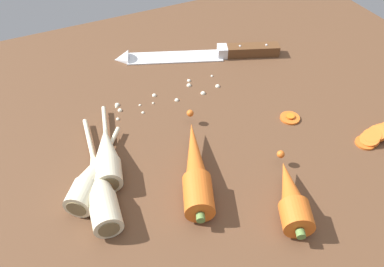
{
  "coord_description": "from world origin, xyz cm",
  "views": [
    {
      "loc": [
        -20.42,
        -45.35,
        46.57
      ],
      "look_at": [
        0.0,
        -2.0,
        1.5
      ],
      "focal_mm": 37.67,
      "sensor_mm": 36.0,
      "label": 1
    }
  ],
  "objects_px": {
    "whole_carrot": "(196,168)",
    "parsnip_front": "(92,178)",
    "parsnip_mid_left": "(107,155)",
    "carrot_slice_stray_near": "(290,117)",
    "chefs_knife": "(195,54)",
    "whole_carrot_second": "(291,197)",
    "parsnip_mid_right": "(99,186)"
  },
  "relations": [
    {
      "from": "whole_carrot",
      "to": "parsnip_front",
      "type": "bearing_deg",
      "value": 161.64
    },
    {
      "from": "parsnip_front",
      "to": "parsnip_mid_left",
      "type": "bearing_deg",
      "value": 46.92
    },
    {
      "from": "parsnip_mid_left",
      "to": "carrot_slice_stray_near",
      "type": "distance_m",
      "value": 0.32
    },
    {
      "from": "whole_carrot",
      "to": "chefs_knife",
      "type": "bearing_deg",
      "value": 64.65
    },
    {
      "from": "whole_carrot_second",
      "to": "parsnip_mid_left",
      "type": "xyz_separation_m",
      "value": [
        -0.21,
        0.19,
        -0.0
      ]
    },
    {
      "from": "chefs_knife",
      "to": "whole_carrot",
      "type": "xyz_separation_m",
      "value": [
        -0.14,
        -0.3,
        0.01
      ]
    },
    {
      "from": "whole_carrot",
      "to": "parsnip_front",
      "type": "distance_m",
      "value": 0.15
    },
    {
      "from": "whole_carrot_second",
      "to": "parsnip_mid_left",
      "type": "distance_m",
      "value": 0.28
    },
    {
      "from": "chefs_knife",
      "to": "parsnip_mid_left",
      "type": "distance_m",
      "value": 0.33
    },
    {
      "from": "carrot_slice_stray_near",
      "to": "chefs_knife",
      "type": "bearing_deg",
      "value": 104.56
    },
    {
      "from": "whole_carrot_second",
      "to": "parsnip_front",
      "type": "height_order",
      "value": "whole_carrot_second"
    },
    {
      "from": "parsnip_front",
      "to": "parsnip_mid_left",
      "type": "relative_size",
      "value": 0.82
    },
    {
      "from": "parsnip_mid_left",
      "to": "whole_carrot",
      "type": "bearing_deg",
      "value": -36.9
    },
    {
      "from": "parsnip_mid_left",
      "to": "parsnip_mid_right",
      "type": "xyz_separation_m",
      "value": [
        -0.03,
        -0.06,
        -0.0
      ]
    },
    {
      "from": "parsnip_mid_right",
      "to": "carrot_slice_stray_near",
      "type": "bearing_deg",
      "value": 3.67
    },
    {
      "from": "whole_carrot_second",
      "to": "carrot_slice_stray_near",
      "type": "height_order",
      "value": "whole_carrot_second"
    },
    {
      "from": "whole_carrot",
      "to": "parsnip_mid_left",
      "type": "distance_m",
      "value": 0.14
    },
    {
      "from": "chefs_knife",
      "to": "carrot_slice_stray_near",
      "type": "height_order",
      "value": "chefs_knife"
    },
    {
      "from": "parsnip_mid_left",
      "to": "parsnip_mid_right",
      "type": "bearing_deg",
      "value": -116.4
    },
    {
      "from": "whole_carrot",
      "to": "whole_carrot_second",
      "type": "relative_size",
      "value": 1.5
    },
    {
      "from": "parsnip_mid_left",
      "to": "carrot_slice_stray_near",
      "type": "xyz_separation_m",
      "value": [
        0.32,
        -0.03,
        -0.02
      ]
    },
    {
      "from": "whole_carrot",
      "to": "parsnip_mid_right",
      "type": "height_order",
      "value": "whole_carrot"
    },
    {
      "from": "parsnip_front",
      "to": "parsnip_mid_right",
      "type": "relative_size",
      "value": 0.65
    },
    {
      "from": "parsnip_front",
      "to": "chefs_knife",
      "type": "bearing_deg",
      "value": 41.46
    },
    {
      "from": "parsnip_mid_left",
      "to": "carrot_slice_stray_near",
      "type": "height_order",
      "value": "parsnip_mid_left"
    },
    {
      "from": "whole_carrot",
      "to": "parsnip_mid_right",
      "type": "relative_size",
      "value": 0.89
    },
    {
      "from": "whole_carrot",
      "to": "parsnip_mid_right",
      "type": "xyz_separation_m",
      "value": [
        -0.14,
        0.03,
        -0.0
      ]
    },
    {
      "from": "whole_carrot",
      "to": "parsnip_mid_right",
      "type": "bearing_deg",
      "value": 168.46
    },
    {
      "from": "whole_carrot",
      "to": "whole_carrot_second",
      "type": "distance_m",
      "value": 0.14
    },
    {
      "from": "chefs_knife",
      "to": "whole_carrot",
      "type": "relative_size",
      "value": 1.59
    },
    {
      "from": "whole_carrot_second",
      "to": "parsnip_mid_left",
      "type": "relative_size",
      "value": 0.76
    },
    {
      "from": "chefs_knife",
      "to": "parsnip_front",
      "type": "height_order",
      "value": "parsnip_front"
    }
  ]
}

